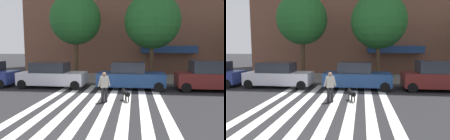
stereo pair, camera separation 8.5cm
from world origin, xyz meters
TOP-DOWN VIEW (x-y plane):
  - ground_plane at (0.00, 5.64)m, footprint 160.00×160.00m
  - sidewalk_far at (0.00, 14.28)m, footprint 80.00×6.00m
  - crosswalk_stripes at (1.40, 5.64)m, footprint 6.75×10.68m
  - parked_car_behind_first at (-2.90, 9.84)m, footprint 4.85×2.03m
  - parked_car_third_in_line at (2.86, 9.84)m, footprint 4.72×2.05m
  - parked_car_fourth_in_line at (8.30, 9.84)m, footprint 4.58×2.02m
  - street_tree_nearest at (-1.88, 12.73)m, footprint 4.34×4.34m
  - street_tree_middle at (4.54, 12.55)m, footprint 4.54×4.54m
  - pedestrian_dog_walker at (1.56, 5.97)m, footprint 0.68×0.37m
  - dog_on_leash at (2.68, 6.34)m, footprint 0.54×1.03m

SIDE VIEW (x-z plane):
  - ground_plane at x=0.00m, z-range 0.00..0.00m
  - crosswalk_stripes at x=1.40m, z-range 0.00..0.01m
  - sidewalk_far at x=0.00m, z-range 0.00..0.15m
  - dog_on_leash at x=2.68m, z-range 0.12..0.77m
  - parked_car_behind_first at x=-2.90m, z-range -0.03..1.82m
  - parked_car_third_in_line at x=2.86m, z-range -0.05..1.86m
  - pedestrian_dog_walker at x=1.56m, z-range 0.11..1.75m
  - parked_car_fourth_in_line at x=8.30m, z-range -0.06..1.97m
  - street_tree_middle at x=4.54m, z-range 1.47..8.66m
  - street_tree_nearest at x=-1.88m, z-range 1.64..9.00m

